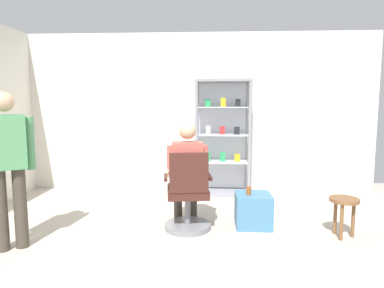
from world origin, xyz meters
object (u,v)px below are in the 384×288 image
at_px(storage_crate, 253,210).
at_px(tea_glass, 249,191).
at_px(seated_shopkeeper, 187,169).
at_px(wooden_stool, 344,206).
at_px(standing_customer, 8,161).
at_px(display_cabinet_main, 222,137).
at_px(office_chair, 188,198).

distance_m(storage_crate, tea_glass, 0.26).
bearing_deg(storage_crate, seated_shopkeeper, -178.30).
xyz_separation_m(tea_glass, wooden_stool, (1.04, -0.26, -0.10)).
bearing_deg(storage_crate, standing_customer, -162.96).
xyz_separation_m(display_cabinet_main, seated_shopkeeper, (-0.49, -1.57, -0.25)).
relative_size(display_cabinet_main, office_chair, 1.98).
height_order(seated_shopkeeper, standing_customer, standing_customer).
bearing_deg(office_chair, standing_customer, -161.29).
height_order(office_chair, wooden_stool, office_chair).
distance_m(seated_shopkeeper, storage_crate, 0.96).
bearing_deg(standing_customer, office_chair, 18.71).
bearing_deg(wooden_stool, standing_customer, -172.06).
relative_size(display_cabinet_main, tea_glass, 18.47).
bearing_deg(office_chair, tea_glass, 11.51).
bearing_deg(tea_glass, display_cabinet_main, 99.46).
relative_size(tea_glass, wooden_stool, 0.23).
bearing_deg(display_cabinet_main, tea_glass, -80.54).
height_order(display_cabinet_main, storage_crate, display_cabinet_main).
xyz_separation_m(seated_shopkeeper, wooden_stool, (1.79, -0.27, -0.35)).
xyz_separation_m(seated_shopkeeper, standing_customer, (-1.77, -0.77, 0.22)).
relative_size(seated_shopkeeper, standing_customer, 0.79).
xyz_separation_m(storage_crate, standing_customer, (-2.59, -0.79, 0.73)).
bearing_deg(seated_shopkeeper, display_cabinet_main, 72.71).
bearing_deg(display_cabinet_main, wooden_stool, -54.77).
height_order(display_cabinet_main, office_chair, display_cabinet_main).
bearing_deg(wooden_stool, storage_crate, 163.08).
bearing_deg(storage_crate, office_chair, -166.84).
xyz_separation_m(display_cabinet_main, wooden_stool, (1.30, -1.85, -0.60)).
distance_m(display_cabinet_main, storage_crate, 1.76).
bearing_deg(standing_customer, display_cabinet_main, 46.00).
bearing_deg(display_cabinet_main, office_chair, -105.08).
bearing_deg(wooden_stool, seated_shopkeeper, 171.36).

